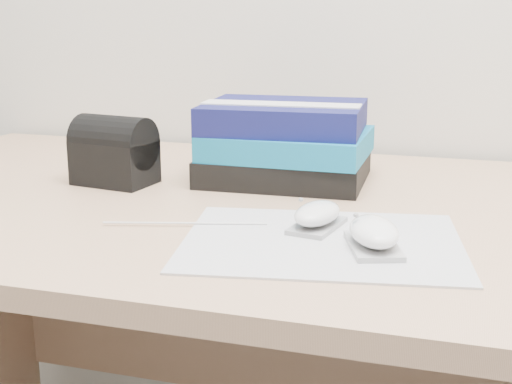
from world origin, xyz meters
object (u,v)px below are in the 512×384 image
(pouch, at_px, (114,151))
(mouse_rear, at_px, (317,216))
(desk, at_px, (320,333))
(book_stack, at_px, (286,143))
(mouse_front, at_px, (374,234))

(pouch, bearing_deg, mouse_rear, -22.51)
(desk, xyz_separation_m, book_stack, (-0.08, 0.07, 0.30))
(mouse_rear, bearing_deg, book_stack, 113.00)
(mouse_front, bearing_deg, desk, 114.20)
(desk, height_order, pouch, pouch)
(pouch, bearing_deg, book_stack, 21.45)
(mouse_rear, relative_size, book_stack, 0.37)
(mouse_rear, xyz_separation_m, pouch, (-0.37, 0.15, 0.03))
(mouse_rear, xyz_separation_m, book_stack, (-0.11, 0.26, 0.04))
(mouse_rear, height_order, book_stack, book_stack)
(desk, distance_m, mouse_rear, 0.31)
(desk, relative_size, book_stack, 5.87)
(desk, xyz_separation_m, mouse_rear, (0.03, -0.18, 0.25))
(desk, height_order, mouse_rear, mouse_rear)
(book_stack, bearing_deg, mouse_front, -59.10)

